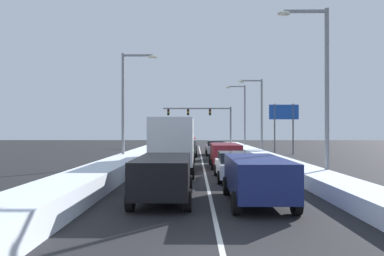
{
  "coord_description": "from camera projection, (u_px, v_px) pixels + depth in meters",
  "views": [
    {
      "loc": [
        -0.6,
        -5.9,
        2.72
      ],
      "look_at": [
        -0.97,
        34.58,
        2.87
      ],
      "focal_mm": 32.61,
      "sensor_mm": 36.0,
      "label": 1
    }
  ],
  "objects": [
    {
      "name": "snow_bank_right_shoulder",
      "position": [
        264.0,
        157.0,
        29.85
      ],
      "size": [
        1.83,
        52.83,
        0.66
      ],
      "primitive_type": "cube",
      "color": "silver",
      "rests_on": "ground"
    },
    {
      "name": "street_lamp_right_far",
      "position": [
        242.0,
        111.0,
        46.68
      ],
      "size": [
        2.66,
        0.36,
        8.62
      ],
      "color": "gray",
      "rests_on": "ground"
    },
    {
      "name": "suv_red_center_lane_fifth",
      "position": [
        188.0,
        143.0,
        41.74
      ],
      "size": [
        2.16,
        4.9,
        1.67
      ],
      "color": "maroon",
      "rests_on": "ground"
    },
    {
      "name": "ground_plane",
      "position": [
        203.0,
        167.0,
        25.1
      ],
      "size": [
        124.87,
        124.87,
        0.0
      ],
      "primitive_type": "plane",
      "color": "black"
    },
    {
      "name": "sedan_white_right_lane_second",
      "position": [
        234.0,
        166.0,
        18.75
      ],
      "size": [
        2.0,
        4.5,
        1.51
      ],
      "color": "silver",
      "rests_on": "ground"
    },
    {
      "name": "snow_bank_left_shoulder",
      "position": [
        141.0,
        156.0,
        29.95
      ],
      "size": [
        2.06,
        52.83,
        0.88
      ],
      "primitive_type": "cube",
      "color": "silver",
      "rests_on": "ground"
    },
    {
      "name": "traffic_light_gantry",
      "position": [
        207.0,
        116.0,
        53.91
      ],
      "size": [
        10.6,
        0.47,
        6.2
      ],
      "color": "slate",
      "rests_on": "ground"
    },
    {
      "name": "sedan_silver_right_lane_fifth",
      "position": [
        215.0,
        148.0,
        36.85
      ],
      "size": [
        2.0,
        4.5,
        1.51
      ],
      "color": "#B7BABF",
      "rests_on": "ground"
    },
    {
      "name": "roadside_sign_right",
      "position": [
        284.0,
        117.0,
        37.78
      ],
      "size": [
        3.2,
        0.16,
        5.5
      ],
      "color": "#59595B",
      "rests_on": "ground"
    },
    {
      "name": "street_lamp_right_mid",
      "position": [
        258.0,
        110.0,
        37.07
      ],
      "size": [
        2.66,
        0.36,
        8.05
      ],
      "color": "gray",
      "rests_on": "ground"
    },
    {
      "name": "lane_stripe_between_right_lane_and_center_lane",
      "position": [
        202.0,
        161.0,
        29.9
      ],
      "size": [
        0.14,
        52.83,
        0.01
      ],
      "primitive_type": "cube",
      "color": "silver",
      "rests_on": "ground"
    },
    {
      "name": "sedan_green_center_lane_third",
      "position": [
        183.0,
        153.0,
        29.15
      ],
      "size": [
        2.0,
        4.5,
        1.51
      ],
      "color": "#1E5633",
      "rests_on": "ground"
    },
    {
      "name": "box_truck_center_lane_second",
      "position": [
        174.0,
        143.0,
        21.14
      ],
      "size": [
        2.53,
        7.2,
        3.36
      ],
      "color": "#937F60",
      "rests_on": "ground"
    },
    {
      "name": "street_lamp_right_near",
      "position": [
        320.0,
        79.0,
        17.86
      ],
      "size": [
        2.66,
        0.36,
        8.94
      ],
      "color": "gray",
      "rests_on": "ground"
    },
    {
      "name": "suv_navy_right_lane_nearest",
      "position": [
        257.0,
        176.0,
        12.75
      ],
      "size": [
        2.16,
        4.9,
        1.67
      ],
      "color": "navy",
      "rests_on": "ground"
    },
    {
      "name": "suv_maroon_right_lane_third",
      "position": [
        225.0,
        153.0,
        25.0
      ],
      "size": [
        2.16,
        4.9,
        1.67
      ],
      "color": "maroon",
      "rests_on": "ground"
    },
    {
      "name": "street_lamp_left_mid",
      "position": [
        128.0,
        99.0,
        25.73
      ],
      "size": [
        2.66,
        0.36,
        8.34
      ],
      "color": "gray",
      "rests_on": "ground"
    },
    {
      "name": "suv_gray_center_lane_fourth",
      "position": [
        186.0,
        146.0,
        35.17
      ],
      "size": [
        2.16,
        4.9,
        1.67
      ],
      "color": "slate",
      "rests_on": "ground"
    },
    {
      "name": "suv_black_center_lane_nearest",
      "position": [
        164.0,
        174.0,
        13.23
      ],
      "size": [
        2.16,
        4.9,
        1.67
      ],
      "color": "black",
      "rests_on": "ground"
    },
    {
      "name": "sedan_charcoal_right_lane_fourth",
      "position": [
        223.0,
        151.0,
        31.34
      ],
      "size": [
        2.0,
        4.5,
        1.51
      ],
      "color": "#38383D",
      "rests_on": "ground"
    }
  ]
}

